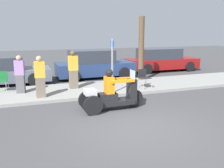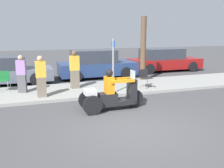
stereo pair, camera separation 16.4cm
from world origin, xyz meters
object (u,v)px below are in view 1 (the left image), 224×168
(parked_car_lot_left, at_px, (94,65))
(tree_trunk, at_px, (141,48))
(parked_car_lot_center, at_px, (161,60))
(spectator_far_back, at_px, (73,70))
(folding_chair_curbside, at_px, (2,79))
(folding_chair_set_back, at_px, (144,76))
(motorcycle_trike, at_px, (112,95))
(street_sign, at_px, (112,64))
(spectator_end_of_line, at_px, (40,78))
(spectator_with_child, at_px, (20,75))

(parked_car_lot_left, xyz_separation_m, tree_trunk, (1.97, -1.97, 0.99))
(parked_car_lot_center, height_order, parked_car_lot_left, parked_car_lot_left)
(spectator_far_back, distance_m, folding_chair_curbside, 3.00)
(spectator_far_back, height_order, folding_chair_set_back, spectator_far_back)
(motorcycle_trike, bearing_deg, street_sign, 69.56)
(folding_chair_set_back, distance_m, parked_car_lot_center, 5.84)
(parked_car_lot_left, relative_size, tree_trunk, 1.35)
(folding_chair_set_back, bearing_deg, motorcycle_trike, -136.49)
(spectator_far_back, xyz_separation_m, parked_car_lot_center, (6.61, 3.70, -0.22))
(folding_chair_set_back, height_order, parked_car_lot_center, parked_car_lot_center)
(motorcycle_trike, distance_m, parked_car_lot_center, 9.00)
(spectator_end_of_line, height_order, folding_chair_curbside, spectator_end_of_line)
(spectator_with_child, distance_m, folding_chair_curbside, 1.00)
(tree_trunk, height_order, street_sign, tree_trunk)
(folding_chair_curbside, relative_size, parked_car_lot_center, 0.17)
(parked_car_lot_left, bearing_deg, street_sign, -95.81)
(folding_chair_set_back, height_order, street_sign, street_sign)
(spectator_with_child, xyz_separation_m, folding_chair_curbside, (-0.74, 0.63, -0.24))
(folding_chair_curbside, xyz_separation_m, parked_car_lot_left, (4.68, 2.31, 0.11))
(spectator_end_of_line, distance_m, parked_car_lot_left, 5.09)
(spectator_end_of_line, height_order, tree_trunk, tree_trunk)
(folding_chair_curbside, height_order, tree_trunk, tree_trunk)
(spectator_far_back, bearing_deg, folding_chair_curbside, 169.15)
(spectator_with_child, distance_m, tree_trunk, 6.05)
(spectator_far_back, bearing_deg, street_sign, -45.98)
(spectator_with_child, height_order, folding_chair_curbside, spectator_with_child)
(tree_trunk, bearing_deg, spectator_with_child, -170.75)
(parked_car_lot_left, bearing_deg, spectator_with_child, -143.31)
(motorcycle_trike, height_order, street_sign, street_sign)
(spectator_far_back, distance_m, folding_chair_set_back, 3.12)
(spectator_with_child, xyz_separation_m, folding_chair_set_back, (5.17, -0.82, -0.24))
(spectator_with_child, bearing_deg, motorcycle_trike, -46.30)
(spectator_far_back, bearing_deg, tree_trunk, 13.58)
(spectator_end_of_line, xyz_separation_m, folding_chair_curbside, (-1.45, 1.63, -0.26))
(spectator_with_child, bearing_deg, street_sign, -20.28)
(spectator_end_of_line, relative_size, spectator_far_back, 0.96)
(parked_car_lot_center, distance_m, parked_car_lot_left, 4.93)
(folding_chair_curbside, bearing_deg, folding_chair_set_back, -13.74)
(parked_car_lot_center, height_order, tree_trunk, tree_trunk)
(spectator_far_back, height_order, parked_car_lot_left, spectator_far_back)
(spectator_with_child, distance_m, spectator_far_back, 2.19)
(parked_car_lot_center, bearing_deg, folding_chair_curbside, -161.81)
(motorcycle_trike, relative_size, parked_car_lot_center, 0.46)
(folding_chair_set_back, xyz_separation_m, parked_car_lot_left, (-1.23, 3.75, 0.11))
(spectator_far_back, relative_size, tree_trunk, 0.52)
(parked_car_lot_center, relative_size, tree_trunk, 1.49)
(motorcycle_trike, relative_size, spectator_with_child, 1.44)
(spectator_end_of_line, xyz_separation_m, spectator_far_back, (1.48, 1.06, 0.03))
(folding_chair_set_back, relative_size, parked_car_lot_left, 0.19)
(parked_car_lot_center, height_order, street_sign, street_sign)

